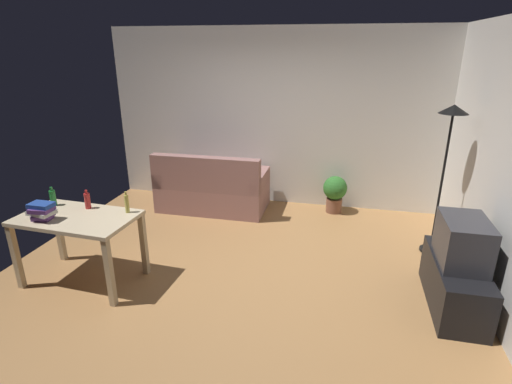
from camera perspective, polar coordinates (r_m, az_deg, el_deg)
ground_plane at (r=4.75m, az=-2.56°, el=-10.61°), size 5.20×4.40×0.02m
wall_rear at (r=6.32m, az=2.57°, el=10.41°), size 5.20×0.10×2.70m
wall_right at (r=4.34m, az=32.51°, el=2.71°), size 0.10×4.40×2.70m
couch at (r=6.22m, az=-6.29°, el=0.21°), size 1.64×0.84×0.92m
tv_stand at (r=4.42m, az=26.46°, el=-11.65°), size 0.44×1.10×0.48m
tv at (r=4.22m, az=27.47°, el=-6.29°), size 0.41×0.60×0.44m
torchiere_lamp at (r=5.05m, az=25.80°, el=6.69°), size 0.32×0.32×1.81m
desk at (r=4.57m, az=-24.08°, el=-4.42°), size 1.24×0.77×0.76m
potted_plant at (r=6.19m, az=11.18°, el=0.05°), size 0.36×0.36×0.57m
bottle_green at (r=4.91m, az=-26.99°, el=-0.72°), size 0.06×0.06×0.21m
bottle_red at (r=4.66m, az=-22.92°, el=-1.14°), size 0.06×0.06×0.21m
bottle_squat at (r=4.40m, az=-17.95°, el=-1.56°), size 0.04×0.04×0.24m
book_stack at (r=4.54m, az=-28.25°, el=-2.41°), size 0.27×0.22×0.19m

